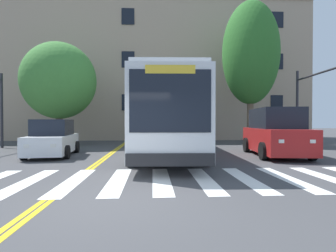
{
  "coord_description": "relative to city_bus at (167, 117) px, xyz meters",
  "views": [
    {
      "loc": [
        0.8,
        -5.37,
        1.61
      ],
      "look_at": [
        1.47,
        6.76,
        1.42
      ],
      "focal_mm": 28.0,
      "sensor_mm": 36.0,
      "label": 1
    }
  ],
  "objects": [
    {
      "name": "lane_line_yellow_outer",
      "position": [
        -2.76,
        8.04,
        -1.86
      ],
      "size": [
        0.12,
        36.0,
        0.01
      ],
      "primitive_type": "cube",
      "color": "gold",
      "rests_on": "ground"
    },
    {
      "name": "car_black_behind_bus",
      "position": [
        0.33,
        9.37,
        -0.77
      ],
      "size": [
        2.37,
        5.3,
        2.31
      ],
      "color": "black",
      "rests_on": "ground"
    },
    {
      "name": "car_red_far_lane",
      "position": [
        5.11,
        -1.03,
        -0.79
      ],
      "size": [
        2.63,
        4.94,
        2.25
      ],
      "color": "#AD1E1E",
      "rests_on": "ground"
    },
    {
      "name": "city_bus",
      "position": [
        0.0,
        0.0,
        0.0
      ],
      "size": [
        3.28,
        11.85,
        3.47
      ],
      "color": "white",
      "rests_on": "ground"
    },
    {
      "name": "ground_plane",
      "position": [
        -1.47,
        -7.78,
        -1.86
      ],
      "size": [
        120.0,
        120.0,
        0.0
      ],
      "primitive_type": "plane",
      "color": "#424244"
    },
    {
      "name": "car_white_near_lane",
      "position": [
        -5.43,
        -0.48,
        -1.07
      ],
      "size": [
        2.26,
        4.11,
        1.72
      ],
      "color": "white",
      "rests_on": "ground"
    },
    {
      "name": "street_tree_curbside_large",
      "position": [
        6.37,
        5.56,
        4.75
      ],
      "size": [
        5.14,
        5.16,
        10.38
      ],
      "color": "brown",
      "rests_on": "ground"
    },
    {
      "name": "street_tree_curbside_small",
      "position": [
        -7.15,
        5.25,
        2.57
      ],
      "size": [
        6.95,
        6.91,
        7.05
      ],
      "color": "#4C3D2D",
      "rests_on": "ground"
    },
    {
      "name": "traffic_light_near_corner",
      "position": [
        8.43,
        1.15,
        1.38
      ],
      "size": [
        0.45,
        4.57,
        4.86
      ],
      "color": "#28282D",
      "rests_on": "ground"
    },
    {
      "name": "building_facade",
      "position": [
        -2.87,
        12.76,
        4.75
      ],
      "size": [
        32.97,
        6.31,
        13.21
      ],
      "color": "tan",
      "rests_on": "ground"
    },
    {
      "name": "crosswalk",
      "position": [
        -1.65,
        -5.96,
        -1.86
      ],
      "size": [
        14.83,
        3.44,
        0.01
      ],
      "color": "white",
      "rests_on": "ground"
    },
    {
      "name": "lane_line_yellow_inner",
      "position": [
        -2.92,
        8.04,
        -1.86
      ],
      "size": [
        0.12,
        36.0,
        0.01
      ],
      "primitive_type": "cube",
      "color": "gold",
      "rests_on": "ground"
    }
  ]
}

